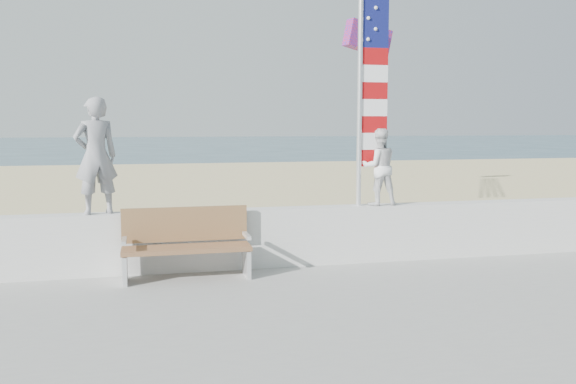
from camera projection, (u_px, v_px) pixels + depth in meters
name	position (u px, v px, depth m)	size (l,w,h in m)	color
ground	(305.00, 316.00, 7.57)	(220.00, 220.00, 0.00)	#2E4D5C
sand	(220.00, 212.00, 16.28)	(90.00, 40.00, 0.08)	#CFBF8A
seawall	(273.00, 237.00, 9.44)	(30.00, 0.35, 0.90)	silver
adult	(96.00, 156.00, 8.71)	(0.61, 0.40, 1.68)	gray
child	(379.00, 167.00, 9.71)	(0.59, 0.46, 1.22)	silver
bench	(186.00, 243.00, 8.69)	(1.80, 0.57, 1.00)	brown
flag	(368.00, 84.00, 9.52)	(0.50, 0.08, 3.50)	white
parafoil_kite	(369.00, 39.00, 11.01)	(0.97, 0.45, 0.65)	red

